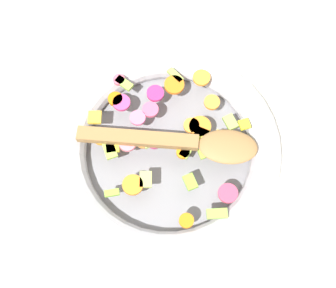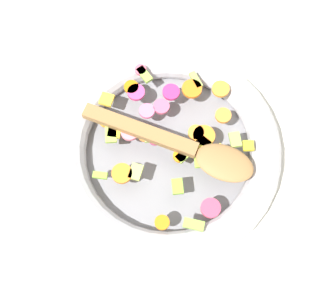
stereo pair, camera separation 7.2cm
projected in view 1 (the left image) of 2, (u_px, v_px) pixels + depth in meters
ground_plane at (168, 154)px, 0.77m from camera, size 4.00×4.00×0.00m
skillet at (168, 150)px, 0.75m from camera, size 0.36×0.36×0.05m
chopped_vegetables at (170, 133)px, 0.73m from camera, size 0.26×0.27×0.01m
wooden_spoon at (188, 143)px, 0.71m from camera, size 0.28×0.06×0.01m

